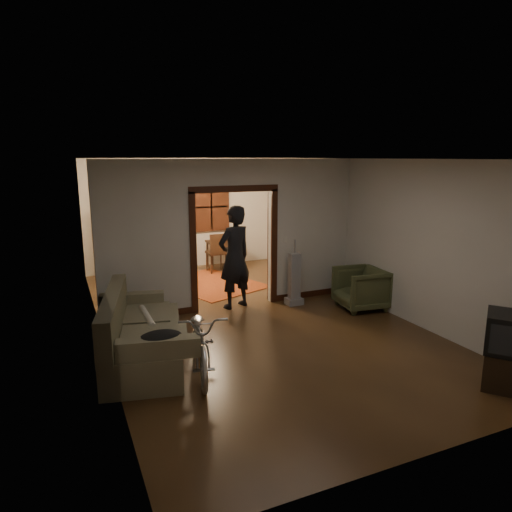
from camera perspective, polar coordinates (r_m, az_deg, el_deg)
floor at (r=8.26m, az=-0.84°, el=-7.75°), size 5.00×8.50×0.01m
ceiling at (r=7.76m, az=-0.91°, el=12.06°), size 5.00×8.50×0.01m
wall_back at (r=11.88m, az=-8.89°, el=5.23°), size 5.00×0.02×2.80m
wall_left at (r=7.31m, az=-19.24°, el=0.31°), size 0.02×8.50×2.80m
wall_right at (r=9.14m, az=13.74°, el=2.94°), size 0.02×8.50×2.80m
partition_wall at (r=8.58m, az=-2.82°, el=2.68°), size 5.00×0.14×2.80m
door_casing at (r=8.63m, az=-2.80°, el=0.71°), size 1.74×0.20×2.32m
far_window at (r=12.02m, az=-5.62°, el=6.12°), size 0.98×0.06×1.28m
chandelier at (r=10.12m, az=-6.47°, el=9.50°), size 0.24×0.24×0.24m
light_switch at (r=8.96m, az=3.65°, el=2.11°), size 0.08×0.01×0.12m
sofa at (r=6.65m, az=-13.86°, el=-8.51°), size 1.45×2.38×1.02m
rolled_paper at (r=6.94m, az=-13.48°, el=-7.44°), size 0.11×0.87×0.11m
jacket at (r=5.76m, az=-11.83°, el=-9.92°), size 0.52×0.39×0.15m
bicycle at (r=6.21m, az=-6.88°, el=-10.31°), size 0.97×1.82×0.91m
armchair at (r=8.88m, az=12.98°, el=-3.96°), size 0.97×0.95×0.79m
tv_stand at (r=6.62m, az=28.57°, el=-12.40°), size 0.69×0.69×0.47m
crt_tv at (r=6.45m, az=29.02°, el=-8.41°), size 0.75×0.74×0.48m
vacuum at (r=8.89m, az=4.82°, el=-2.88°), size 0.38×0.34×1.02m
person at (r=8.60m, az=-2.69°, el=-0.17°), size 0.82×0.67×1.96m
oriental_rug at (r=10.44m, az=-5.67°, el=-3.45°), size 2.41×2.74×0.02m
locker at (r=11.41m, az=-13.99°, el=2.08°), size 0.99×0.75×1.76m
globe at (r=11.28m, az=-14.27°, el=7.39°), size 0.28×0.28×0.28m
desk at (r=11.92m, az=-3.85°, el=0.25°), size 1.04×0.73×0.70m
desk_chair at (r=11.39m, az=-5.01°, el=0.43°), size 0.53×0.53×0.99m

